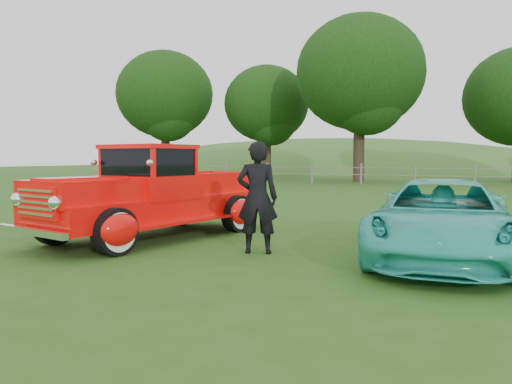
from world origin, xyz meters
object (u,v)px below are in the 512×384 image
at_px(tree_near_west, 360,73).
at_px(teal_sedan, 442,220).
at_px(tree_mid_west, 267,104).
at_px(man, 257,198).
at_px(tree_far_west, 165,95).
at_px(red_pickup, 151,197).

bearing_deg(tree_near_west, teal_sedan, -71.31).
distance_m(tree_mid_west, teal_sedan, 31.01).
relative_size(teal_sedan, man, 2.41).
relative_size(tree_far_west, man, 5.52).
height_order(tree_mid_west, tree_near_west, tree_near_west).
xyz_separation_m(tree_far_west, red_pickup, (18.66, -24.63, -5.69)).
xyz_separation_m(tree_mid_west, tree_near_west, (8.00, -3.00, 1.25)).
bearing_deg(man, tree_near_west, -100.37).
relative_size(tree_far_west, red_pickup, 1.92).
height_order(tree_mid_west, man, tree_mid_west).
relative_size(tree_mid_west, man, 4.70).
distance_m(tree_near_west, man, 25.28).
xyz_separation_m(tree_far_west, teal_sedan, (23.85, -24.20, -5.88)).
distance_m(tree_near_west, teal_sedan, 25.26).
relative_size(tree_mid_west, red_pickup, 1.63).
relative_size(tree_far_west, tree_near_west, 0.95).
height_order(tree_near_west, red_pickup, tree_near_west).
relative_size(tree_mid_west, tree_near_west, 0.81).
xyz_separation_m(teal_sedan, man, (-2.70, -0.84, 0.30)).
distance_m(tree_far_west, tree_near_west, 16.03).
bearing_deg(man, teal_sedan, 174.87).
bearing_deg(teal_sedan, tree_near_west, 102.59).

